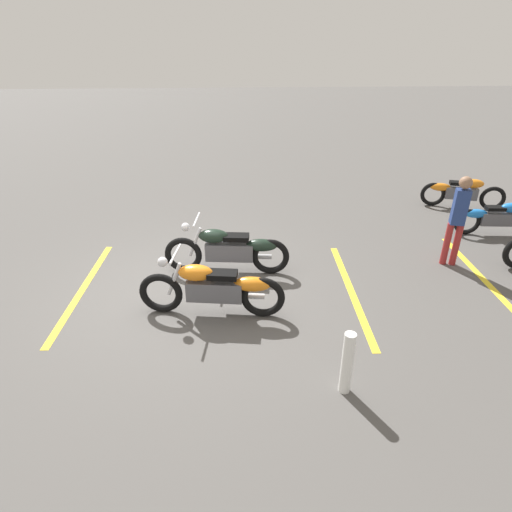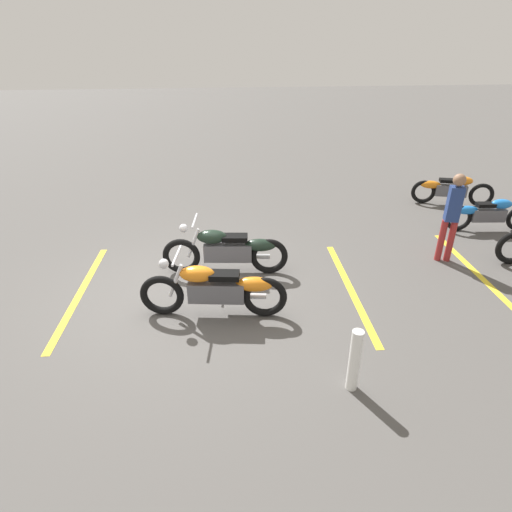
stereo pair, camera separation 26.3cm
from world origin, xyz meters
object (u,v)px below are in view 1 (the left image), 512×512
Objects in this scene: motorcycle_bright_foreground at (215,288)px; motorcycle_row_far_right at (461,192)px; motorcycle_row_right at (497,217)px; bollard_post at (347,363)px; bystander_near_row at (458,217)px; motorcycle_dark_foreground at (230,249)px.

motorcycle_row_far_right is (5.89, 4.22, -0.06)m from motorcycle_bright_foreground.
bollard_post is at bearing -129.94° from motorcycle_row_right.
bystander_near_row reaches higher than motorcycle_row_right.
bystander_near_row reaches higher than motorcycle_row_far_right.
motorcycle_row_far_right is 3.30m from bystander_near_row.
motorcycle_bright_foreground is at bearing -151.15° from motorcycle_row_right.
motorcycle_dark_foreground reaches higher than motorcycle_row_right.
motorcycle_dark_foreground is at bearing -136.63° from motorcycle_row_far_right.
bollard_post is at bearing -26.53° from bystander_near_row.
bystander_near_row is at bearing -137.08° from motorcycle_row_right.
motorcycle_dark_foreground is (0.23, 1.29, 0.00)m from motorcycle_bright_foreground.
motorcycle_dark_foreground is at bearing 114.52° from bollard_post.
motorcycle_dark_foreground is at bearing -73.94° from bystander_near_row.
motorcycle_bright_foreground is 2.33m from bollard_post.
bystander_near_row is at bearing -172.89° from motorcycle_dark_foreground.
motorcycle_row_right is 2.09m from bystander_near_row.
motorcycle_dark_foreground is 1.17× the size of motorcycle_row_right.
motorcycle_bright_foreground is 1.31× the size of bystander_near_row.
motorcycle_row_right is 1.61m from motorcycle_row_far_right.
motorcycle_bright_foreground is 1.31m from motorcycle_dark_foreground.
bollard_post is at bearing -109.95° from motorcycle_row_far_right.
motorcycle_row_far_right is at bearing -146.67° from motorcycle_dark_foreground.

